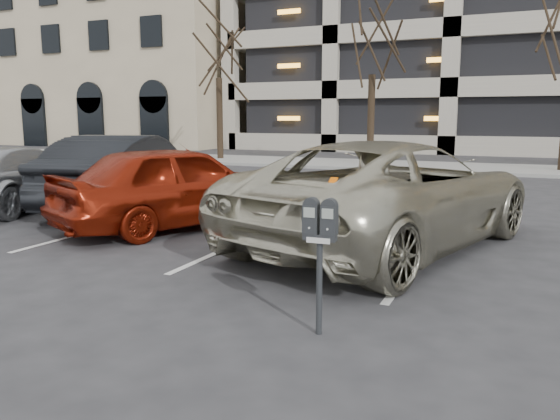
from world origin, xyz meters
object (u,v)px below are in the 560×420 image
at_px(tree_a, 218,26).
at_px(tree_b, 374,17).
at_px(car_red, 178,185).
at_px(car_silver, 14,177).
at_px(suv_silver, 390,194).
at_px(car_dark, 127,172).
at_px(parking_meter, 320,233).

distance_m(tree_a, tree_b, 7.00).
xyz_separation_m(car_red, car_silver, (-4.42, 0.24, -0.08)).
xyz_separation_m(tree_a, car_red, (6.96, -13.60, -5.19)).
xyz_separation_m(suv_silver, car_silver, (-8.28, 0.20, -0.13)).
relative_size(car_red, car_silver, 0.95).
bearing_deg(car_dark, tree_b, -112.16).
relative_size(suv_silver, car_dark, 1.32).
bearing_deg(car_silver, car_dark, -167.42).
bearing_deg(car_dark, tree_a, -80.67).
distance_m(tree_b, car_silver, 15.00).
bearing_deg(car_dark, car_red, 137.95).
relative_size(parking_meter, suv_silver, 0.19).
bearing_deg(car_dark, car_silver, 14.15).
bearing_deg(car_silver, tree_b, -121.75).
bearing_deg(car_silver, parking_meter, 141.73).
relative_size(tree_b, suv_silver, 1.26).
xyz_separation_m(tree_a, car_silver, (2.54, -13.36, -5.26)).
height_order(car_red, car_silver, car_red).
bearing_deg(car_dark, parking_meter, 129.68).
bearing_deg(suv_silver, parking_meter, 109.57).
height_order(car_red, car_dark, car_dark).
relative_size(tree_a, tree_b, 1.02).
height_order(car_dark, car_silver, car_dark).
relative_size(tree_a, car_red, 1.84).
bearing_deg(car_red, car_silver, 21.48).
height_order(parking_meter, car_dark, car_dark).
xyz_separation_m(tree_b, parking_meter, (4.02, -17.31, -4.89)).
bearing_deg(parking_meter, car_dark, 138.92).
height_order(parking_meter, car_red, car_red).
height_order(tree_a, car_silver, tree_a).
bearing_deg(suv_silver, tree_a, -34.78).
bearing_deg(tree_a, tree_b, 0.00).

